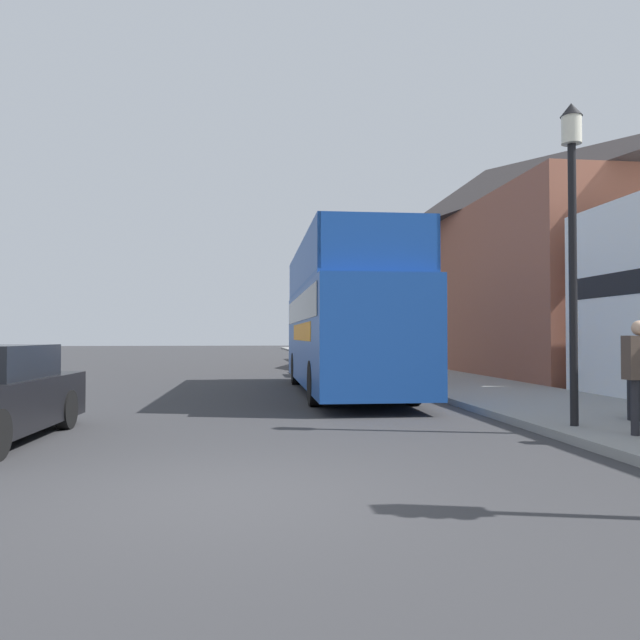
% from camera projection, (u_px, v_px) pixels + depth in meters
% --- Properties ---
extents(ground_plane, '(144.00, 144.00, 0.00)m').
position_uv_depth(ground_plane, '(239.00, 372.00, 26.93)').
color(ground_plane, '#333335').
extents(sidewalk, '(3.95, 108.00, 0.14)m').
position_uv_depth(sidewalk, '(413.00, 374.00, 24.80)').
color(sidewalk, gray).
rests_on(sidewalk, ground_plane).
extents(brick_terrace_rear, '(6.00, 24.20, 9.65)m').
position_uv_depth(brick_terrace_rear, '(486.00, 269.00, 30.16)').
color(brick_terrace_rear, '#935642').
rests_on(brick_terrace_rear, ground_plane).
extents(tour_bus, '(2.70, 10.53, 4.07)m').
position_uv_depth(tour_bus, '(344.00, 327.00, 17.36)').
color(tour_bus, '#19479E').
rests_on(tour_bus, ground_plane).
extents(parked_car_ahead_of_bus, '(1.82, 4.57, 1.40)m').
position_uv_depth(parked_car_ahead_of_bus, '(335.00, 359.00, 24.61)').
color(parked_car_ahead_of_bus, navy).
rests_on(parked_car_ahead_of_bus, ground_plane).
extents(pedestrian_second, '(0.44, 0.24, 1.67)m').
position_uv_depth(pedestrian_second, '(640.00, 366.00, 9.08)').
color(pedestrian_second, '#232328').
rests_on(pedestrian_second, sidewalk).
extents(lamp_post_nearest, '(0.35, 0.35, 5.24)m').
position_uv_depth(lamp_post_nearest, '(572.00, 205.00, 10.11)').
color(lamp_post_nearest, black).
rests_on(lamp_post_nearest, sidewalk).
extents(lamp_post_second, '(0.35, 0.35, 4.73)m').
position_uv_depth(lamp_post_second, '(430.00, 270.00, 17.19)').
color(lamp_post_second, black).
rests_on(lamp_post_second, sidewalk).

